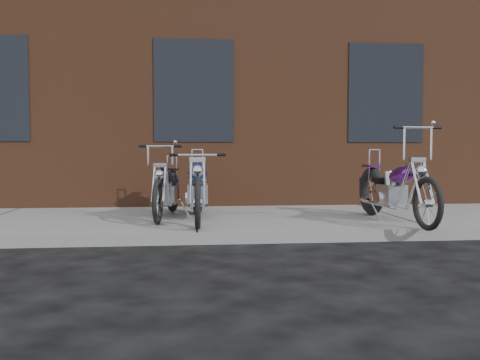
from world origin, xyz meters
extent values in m
plane|color=black|center=(0.00, 0.00, 0.00)|extent=(120.00, 120.00, 0.00)
cube|color=gray|center=(0.00, 1.50, 0.07)|extent=(22.00, 3.00, 0.15)
cube|color=brown|center=(0.00, 8.00, 4.00)|extent=(22.00, 10.00, 8.00)
torus|color=black|center=(2.70, 1.31, 0.52)|extent=(0.19, 0.74, 0.74)
torus|color=black|center=(2.81, -0.29, 0.48)|extent=(0.12, 0.67, 0.66)
cube|color=#A3ABB7|center=(2.75, 0.66, 0.51)|extent=(0.31, 0.43, 0.31)
ellipsoid|color=#651D87|center=(2.77, 0.37, 0.80)|extent=(0.30, 0.58, 0.31)
cube|color=black|center=(2.73, 0.92, 0.71)|extent=(0.26, 0.30, 0.06)
cylinder|color=silver|center=(2.80, -0.16, 0.75)|extent=(0.06, 0.30, 0.55)
cylinder|color=silver|center=(2.79, -0.03, 1.43)|extent=(0.56, 0.07, 0.03)
cylinder|color=silver|center=(2.71, 1.23, 0.91)|extent=(0.02, 0.02, 0.49)
cylinder|color=silver|center=(2.85, 0.89, 0.37)|extent=(0.11, 0.92, 0.05)
torus|color=black|center=(0.04, 1.72, 0.52)|extent=(0.16, 0.74, 0.74)
torus|color=black|center=(0.01, 0.11, 0.48)|extent=(0.08, 0.67, 0.67)
cube|color=#A3ABB7|center=(0.02, 1.06, 0.51)|extent=(0.29, 0.41, 0.31)
ellipsoid|color=#1539B7|center=(0.02, 0.78, 0.80)|extent=(0.28, 0.57, 0.31)
cube|color=beige|center=(0.03, 1.33, 0.71)|extent=(0.25, 0.29, 0.06)
cylinder|color=silver|center=(0.01, 0.24, 0.75)|extent=(0.05, 0.30, 0.55)
cylinder|color=silver|center=(0.01, 0.37, 1.08)|extent=(0.56, 0.04, 0.03)
cylinder|color=silver|center=(0.03, 1.64, 0.91)|extent=(0.02, 0.02, 0.49)
cylinder|color=silver|center=(0.15, 1.29, 0.38)|extent=(0.06, 0.92, 0.05)
torus|color=black|center=(-0.37, 2.09, 0.48)|extent=(0.20, 0.68, 0.67)
torus|color=black|center=(-0.53, 0.64, 0.45)|extent=(0.13, 0.61, 0.60)
cube|color=#A3ABB7|center=(-0.43, 1.50, 0.47)|extent=(0.30, 0.40, 0.28)
ellipsoid|color=black|center=(-0.46, 1.24, 0.74)|extent=(0.29, 0.53, 0.28)
cube|color=black|center=(-0.41, 1.74, 0.66)|extent=(0.25, 0.28, 0.06)
cylinder|color=silver|center=(-0.51, 0.75, 0.69)|extent=(0.07, 0.27, 0.50)
cylinder|color=silver|center=(-0.50, 0.87, 1.20)|extent=(0.51, 0.08, 0.03)
cylinder|color=silver|center=(-0.38, 2.01, 0.84)|extent=(0.02, 0.02, 0.45)
cylinder|color=silver|center=(-0.30, 1.69, 0.35)|extent=(0.13, 0.83, 0.04)
camera|label=1|loc=(-0.09, -6.04, 1.09)|focal=38.00mm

